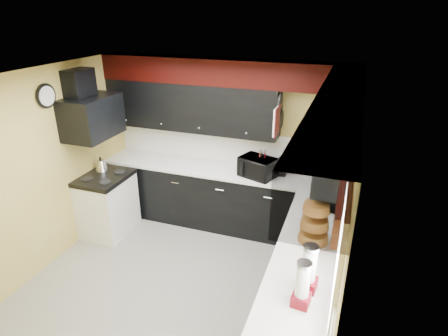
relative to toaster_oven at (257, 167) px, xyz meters
name	(u,v)px	position (x,y,z in m)	size (l,w,h in m)	color
ground	(179,285)	(-0.58, -1.42, -1.08)	(3.60, 3.60, 0.00)	gray
wall_back	(227,142)	(-0.58, 0.38, 0.17)	(3.60, 0.06, 2.50)	#E0C666
wall_right	(345,224)	(1.22, -1.42, 0.17)	(0.06, 3.60, 2.50)	#E0C666
wall_left	(43,172)	(-2.38, -1.42, 0.17)	(0.06, 3.60, 2.50)	#E0C666
ceiling	(167,79)	(-0.58, -1.42, 1.42)	(3.60, 3.60, 0.06)	white
cab_back	(221,198)	(-0.58, 0.08, -0.63)	(3.60, 0.60, 0.90)	black
cab_right	(301,303)	(0.92, -1.72, -0.63)	(0.60, 3.00, 0.90)	black
counter_back	(220,170)	(-0.58, 0.08, -0.16)	(3.62, 0.64, 0.04)	white
counter_right	(305,264)	(0.92, -1.72, -0.16)	(0.64, 3.02, 0.04)	white
splash_back	(227,146)	(-0.58, 0.37, 0.11)	(3.60, 0.02, 0.50)	white
splash_right	(343,229)	(1.21, -1.42, 0.11)	(0.02, 3.60, 0.50)	white
upper_back	(191,107)	(-1.08, 0.20, 0.72)	(2.60, 0.35, 0.70)	black
upper_right	(339,138)	(1.05, -0.52, 0.72)	(0.35, 1.80, 0.70)	black
soffit_back	(223,72)	(-0.58, 0.20, 1.25)	(3.60, 0.36, 0.35)	black
soffit_right	(338,117)	(1.04, -1.60, 1.25)	(0.36, 3.24, 0.35)	black
stove	(108,206)	(-2.08, -0.67, -0.65)	(0.60, 0.75, 0.86)	white
cooktop	(104,178)	(-2.08, -0.67, -0.19)	(0.62, 0.77, 0.06)	black
hood	(92,117)	(-2.13, -0.67, 0.70)	(0.50, 0.78, 0.55)	black
hood_duct	(79,85)	(-2.26, -0.67, 1.12)	(0.24, 0.40, 0.40)	black
window	(341,251)	(1.21, -2.32, 0.47)	(0.03, 0.86, 0.96)	white
valance	(340,200)	(1.15, -2.32, 0.87)	(0.04, 0.88, 0.20)	red
pan_top	(280,101)	(0.24, 0.13, 0.92)	(0.03, 0.22, 0.40)	black
pan_mid	(277,122)	(0.24, 0.00, 0.67)	(0.03, 0.28, 0.46)	black
pan_low	(281,119)	(0.24, 0.26, 0.64)	(0.03, 0.24, 0.42)	black
cut_board	(276,121)	(0.25, -0.12, 0.72)	(0.03, 0.26, 0.35)	white
baskets	(315,222)	(0.94, -1.37, 0.10)	(0.27, 0.27, 0.50)	brown
clock	(46,96)	(-2.35, -1.17, 1.07)	(0.03, 0.30, 0.30)	black
deco_plate	(355,134)	(1.19, -1.77, 1.17)	(0.03, 0.24, 0.24)	white
toaster_oven	(257,167)	(0.00, 0.00, 0.00)	(0.48, 0.40, 0.28)	black
microwave	(325,194)	(0.97, -0.50, -0.01)	(0.48, 0.32, 0.27)	black
utensil_crock	(262,171)	(0.05, 0.04, -0.06)	(0.15, 0.15, 0.16)	white
knife_block	(282,167)	(0.32, 0.14, -0.01)	(0.11, 0.16, 0.25)	black
kettle	(101,165)	(-2.22, -0.51, -0.08)	(0.18, 0.18, 0.16)	#A5A5A9
dispenser_a	(309,269)	(0.98, -2.07, 0.07)	(0.15, 0.15, 0.41)	#5E050A
dispenser_b	(302,286)	(0.96, -2.27, 0.05)	(0.14, 0.14, 0.38)	#6F0002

